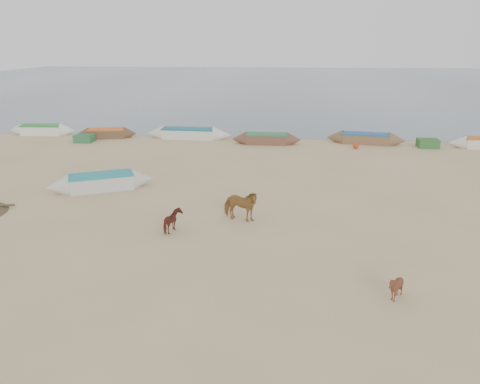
% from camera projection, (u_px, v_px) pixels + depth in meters
% --- Properties ---
extents(ground, '(140.00, 140.00, 0.00)m').
position_uv_depth(ground, '(230.00, 248.00, 18.13)').
color(ground, tan).
rests_on(ground, ground).
extents(sea, '(160.00, 160.00, 0.00)m').
position_uv_depth(sea, '(277.00, 82.00, 95.87)').
color(sea, slate).
rests_on(sea, ground).
extents(cow_adult, '(1.85, 1.22, 1.43)m').
position_uv_depth(cow_adult, '(240.00, 205.00, 20.69)').
color(cow_adult, olive).
rests_on(cow_adult, ground).
extents(calf_front, '(0.90, 0.83, 0.84)m').
position_uv_depth(calf_front, '(396.00, 287.00, 14.35)').
color(calf_front, '#562D1B').
rests_on(calf_front, ground).
extents(calf_right, '(0.97, 1.07, 0.94)m').
position_uv_depth(calf_right, '(173.00, 221.00, 19.52)').
color(calf_right, '#5C251D').
rests_on(calf_right, ground).
extents(near_canoe, '(5.64, 3.62, 0.88)m').
position_uv_depth(near_canoe, '(101.00, 182.00, 25.17)').
color(near_canoe, beige).
rests_on(near_canoe, ground).
extents(waterline_canoes, '(54.81, 3.59, 0.88)m').
position_uv_depth(waterline_canoes, '(240.00, 136.00, 37.63)').
color(waterline_canoes, brown).
rests_on(waterline_canoes, ground).
extents(beach_clutter, '(44.78, 4.03, 0.64)m').
position_uv_depth(beach_clutter, '(307.00, 141.00, 36.56)').
color(beach_clutter, '#2C613C').
rests_on(beach_clutter, ground).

